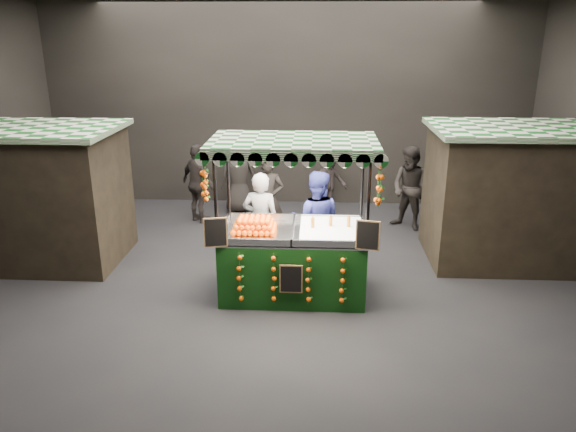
{
  "coord_description": "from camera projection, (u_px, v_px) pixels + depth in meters",
  "views": [
    {
      "loc": [
        0.79,
        -8.74,
        4.3
      ],
      "look_at": [
        0.31,
        0.08,
        1.28
      ],
      "focal_mm": 34.33,
      "sensor_mm": 36.0,
      "label": 1
    }
  ],
  "objects": [
    {
      "name": "shopper_4",
      "position": [
        239.0,
        177.0,
        13.34
      ],
      "size": [
        0.98,
        0.75,
        1.78
      ],
      "rotation": [
        0.0,
        0.0,
        3.37
      ],
      "color": "black",
      "rests_on": "ground"
    },
    {
      "name": "shopper_5",
      "position": [
        489.0,
        199.0,
        11.81
      ],
      "size": [
        1.07,
        1.61,
        1.66
      ],
      "rotation": [
        0.0,
        0.0,
        1.99
      ],
      "color": "#2A2422",
      "rests_on": "ground"
    },
    {
      "name": "shopper_2",
      "position": [
        199.0,
        184.0,
        12.65
      ],
      "size": [
        1.11,
        1.03,
        1.83
      ],
      "rotation": [
        0.0,
        0.0,
        2.44
      ],
      "color": "#292321",
      "rests_on": "ground"
    },
    {
      "name": "ground",
      "position": [
        270.0,
        286.0,
        9.69
      ],
      "size": [
        12.0,
        12.0,
        0.0
      ],
      "primitive_type": "plane",
      "color": "black",
      "rests_on": "ground"
    },
    {
      "name": "market_hall",
      "position": [
        268.0,
        90.0,
        8.59
      ],
      "size": [
        12.1,
        10.1,
        5.05
      ],
      "color": "black",
      "rests_on": "ground"
    },
    {
      "name": "shopper_0",
      "position": [
        268.0,
        199.0,
        11.58
      ],
      "size": [
        0.7,
        0.49,
        1.8
      ],
      "rotation": [
        0.0,
        0.0,
        -0.1
      ],
      "color": "black",
      "rests_on": "ground"
    },
    {
      "name": "shopper_3",
      "position": [
        329.0,
        180.0,
        13.43
      ],
      "size": [
        1.16,
        1.03,
        1.56
      ],
      "rotation": [
        0.0,
        0.0,
        0.57
      ],
      "color": "#2A2322",
      "rests_on": "ground"
    },
    {
      "name": "vendor_grey",
      "position": [
        261.0,
        222.0,
        10.08
      ],
      "size": [
        0.75,
        0.55,
        1.87
      ],
      "rotation": [
        0.0,
        0.0,
        2.98
      ],
      "color": "gray",
      "rests_on": "ground"
    },
    {
      "name": "juice_stall",
      "position": [
        293.0,
        249.0,
        9.12
      ],
      "size": [
        2.75,
        1.61,
        2.66
      ],
      "color": "black",
      "rests_on": "ground"
    },
    {
      "name": "shopper_1",
      "position": [
        411.0,
        189.0,
        12.18
      ],
      "size": [
        1.15,
        1.12,
        1.87
      ],
      "rotation": [
        0.0,
        0.0,
        -0.68
      ],
      "color": "black",
      "rests_on": "ground"
    },
    {
      "name": "neighbour_stall_left",
      "position": [
        43.0,
        195.0,
        10.43
      ],
      "size": [
        3.0,
        2.2,
        2.6
      ],
      "color": "black",
      "rests_on": "ground"
    },
    {
      "name": "vendor_blue",
      "position": [
        316.0,
        221.0,
        10.08
      ],
      "size": [
        0.98,
        0.79,
        1.9
      ],
      "rotation": [
        0.0,
        0.0,
        3.06
      ],
      "color": "navy",
      "rests_on": "ground"
    },
    {
      "name": "neighbour_stall_right",
      "position": [
        507.0,
        194.0,
        10.45
      ],
      "size": [
        3.0,
        2.2,
        2.6
      ],
      "color": "black",
      "rests_on": "ground"
    }
  ]
}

